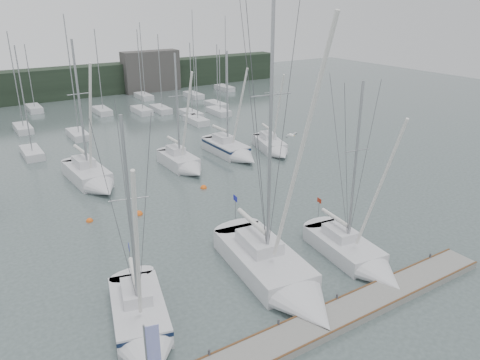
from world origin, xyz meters
name	(u,v)px	position (x,y,z in m)	size (l,w,h in m)	color
ground	(264,281)	(0.00, 0.00, 0.00)	(160.00, 160.00, 0.00)	#435251
dock	(321,324)	(0.00, -5.00, 0.20)	(24.00, 2.00, 0.40)	slate
far_treeline	(42,85)	(0.00, 62.00, 2.50)	(90.00, 4.00, 5.00)	black
far_building_right	(151,71)	(18.00, 60.00, 3.50)	(10.00, 3.00, 7.00)	#423F3D
mast_forest	(55,121)	(-2.08, 44.81, 0.48)	(59.40, 26.82, 14.28)	silver
sailboat_near_left	(143,329)	(-7.97, -0.84, 0.54)	(4.51, 8.43, 11.98)	silver
sailboat_near_center	(283,280)	(0.40, -1.26, 0.61)	(4.73, 11.47, 18.69)	silver
sailboat_near_right	(360,259)	(6.03, -1.89, 0.49)	(3.57, 8.49, 12.31)	silver
sailboat_mid_b	(93,179)	(-4.14, 20.50, 0.63)	(3.25, 8.69, 13.48)	silver
sailboat_mid_c	(184,164)	(4.55, 19.87, 0.59)	(2.51, 6.96, 11.81)	silver
sailboat_mid_d	(233,151)	(10.71, 20.72, 0.60)	(2.76, 8.40, 11.66)	silver
sailboat_mid_e	(274,148)	(15.14, 19.55, 0.53)	(4.12, 7.46, 10.62)	silver
buoy_a	(139,214)	(-2.92, 12.74, 0.00)	(0.61, 0.61, 0.61)	orange
buoy_b	(204,188)	(3.89, 14.75, 0.00)	(0.58, 0.58, 0.58)	orange
buoy_c	(90,221)	(-6.51, 13.61, 0.00)	(0.52, 0.52, 0.52)	orange
dock_banner	(152,358)	(-9.18, -5.26, 2.72)	(0.58, 0.20, 3.93)	gray
seagull	(291,135)	(2.83, 1.50, 8.23)	(0.96, 0.47, 0.19)	white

